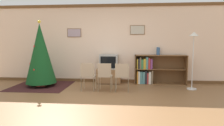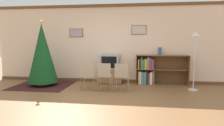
{
  "view_description": "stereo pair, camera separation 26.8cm",
  "coord_description": "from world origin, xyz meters",
  "views": [
    {
      "loc": [
        0.85,
        -4.42,
        1.44
      ],
      "look_at": [
        0.32,
        1.38,
        0.8
      ],
      "focal_mm": 32.0,
      "sensor_mm": 36.0,
      "label": 1
    },
    {
      "loc": [
        1.11,
        -4.39,
        1.44
      ],
      "look_at": [
        0.32,
        1.38,
        0.8
      ],
      "focal_mm": 32.0,
      "sensor_mm": 36.0,
      "label": 2
    }
  ],
  "objects": [
    {
      "name": "ground_plane",
      "position": [
        0.0,
        0.0,
        0.0
      ],
      "size": [
        24.0,
        24.0,
        0.0
      ],
      "primitive_type": "plane",
      "color": "brown"
    },
    {
      "name": "tv_console",
      "position": [
        0.13,
        2.24,
        0.25
      ],
      "size": [
        0.81,
        0.48,
        0.5
      ],
      "color": "brown",
      "rests_on": "ground_plane"
    },
    {
      "name": "folding_chair_right",
      "position": [
        0.63,
        1.16,
        0.47
      ],
      "size": [
        0.4,
        0.4,
        0.82
      ],
      "color": "tan",
      "rests_on": "ground_plane"
    },
    {
      "name": "area_rug",
      "position": [
        -1.99,
        1.67,
        0.0
      ],
      "size": [
        1.78,
        1.72,
        0.01
      ],
      "color": "#381919",
      "rests_on": "ground_plane"
    },
    {
      "name": "standing_lamp",
      "position": [
        2.7,
        1.64,
        1.31
      ],
      "size": [
        0.28,
        0.28,
        1.7
      ],
      "color": "silver",
      "rests_on": "ground_plane"
    },
    {
      "name": "vase",
      "position": [
        1.78,
        2.36,
        1.11
      ],
      "size": [
        0.12,
        0.12,
        0.26
      ],
      "color": "#335684",
      "rests_on": "bookshelf"
    },
    {
      "name": "wall_back",
      "position": [
        0.0,
        2.55,
        1.35
      ],
      "size": [
        8.16,
        0.11,
        2.7
      ],
      "color": "beige",
      "rests_on": "ground_plane"
    },
    {
      "name": "bookshelf",
      "position": [
        1.56,
        2.3,
        0.46
      ],
      "size": [
        1.7,
        0.36,
        0.98
      ],
      "color": "brown",
      "rests_on": "ground_plane"
    },
    {
      "name": "folding_chair_center",
      "position": [
        0.13,
        1.16,
        0.47
      ],
      "size": [
        0.4,
        0.4,
        0.82
      ],
      "color": "tan",
      "rests_on": "ground_plane"
    },
    {
      "name": "television",
      "position": [
        0.13,
        2.24,
        0.75
      ],
      "size": [
        0.61,
        0.46,
        0.49
      ],
      "color": "#9E9E99",
      "rests_on": "tv_console"
    },
    {
      "name": "folding_chair_left",
      "position": [
        -0.36,
        1.16,
        0.47
      ],
      "size": [
        0.4,
        0.4,
        0.82
      ],
      "color": "tan",
      "rests_on": "ground_plane"
    },
    {
      "name": "christmas_tree",
      "position": [
        -1.99,
        1.67,
        1.05
      ],
      "size": [
        0.95,
        0.95,
        2.09
      ],
      "color": "maroon",
      "rests_on": "area_rug"
    }
  ]
}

